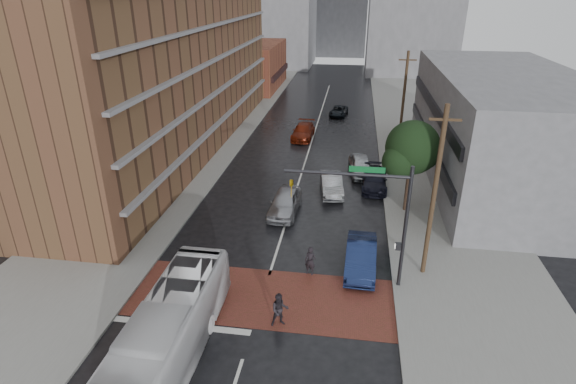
% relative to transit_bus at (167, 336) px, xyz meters
% --- Properties ---
extents(ground, '(160.00, 160.00, 0.00)m').
position_rel_transit_bus_xyz_m(ground, '(3.11, 4.62, -1.53)').
color(ground, black).
rests_on(ground, ground).
extents(crosswalk, '(14.00, 5.00, 0.02)m').
position_rel_transit_bus_xyz_m(crosswalk, '(3.11, 5.12, -1.52)').
color(crosswalk, maroon).
rests_on(crosswalk, ground).
extents(sidewalk_west, '(9.00, 90.00, 0.15)m').
position_rel_transit_bus_xyz_m(sidewalk_west, '(-8.39, 29.62, -1.45)').
color(sidewalk_west, gray).
rests_on(sidewalk_west, ground).
extents(sidewalk_east, '(9.00, 90.00, 0.15)m').
position_rel_transit_bus_xyz_m(sidewalk_east, '(14.61, 29.62, -1.45)').
color(sidewalk_east, gray).
rests_on(sidewalk_east, ground).
extents(apartment_block, '(10.00, 44.00, 28.00)m').
position_rel_transit_bus_xyz_m(apartment_block, '(-10.89, 28.62, 12.47)').
color(apartment_block, brown).
rests_on(apartment_block, ground).
extents(storefront_west, '(8.00, 16.00, 7.00)m').
position_rel_transit_bus_xyz_m(storefront_west, '(-8.89, 58.62, 1.97)').
color(storefront_west, brown).
rests_on(storefront_west, ground).
extents(building_east, '(11.00, 26.00, 9.00)m').
position_rel_transit_bus_xyz_m(building_east, '(19.61, 24.62, 2.97)').
color(building_east, gray).
rests_on(building_east, ground).
extents(distant_tower_center, '(12.00, 10.00, 24.00)m').
position_rel_transit_bus_xyz_m(distant_tower_center, '(3.11, 99.62, 10.47)').
color(distant_tower_center, gray).
rests_on(distant_tower_center, ground).
extents(street_tree, '(4.20, 4.10, 6.90)m').
position_rel_transit_bus_xyz_m(street_tree, '(11.63, 16.65, 3.21)').
color(street_tree, '#332319').
rests_on(street_tree, ground).
extents(signal_mast, '(6.50, 0.30, 7.20)m').
position_rel_transit_bus_xyz_m(signal_mast, '(8.96, 7.12, 3.21)').
color(signal_mast, '#2D2D33').
rests_on(signal_mast, ground).
extents(utility_pole_near, '(1.60, 0.26, 10.00)m').
position_rel_transit_bus_xyz_m(utility_pole_near, '(11.91, 8.62, 3.61)').
color(utility_pole_near, '#473321').
rests_on(utility_pole_near, ground).
extents(utility_pole_far, '(1.60, 0.26, 10.00)m').
position_rel_transit_bus_xyz_m(utility_pole_far, '(11.91, 28.62, 3.61)').
color(utility_pole_far, '#473321').
rests_on(utility_pole_far, ground).
extents(transit_bus, '(2.57, 10.96, 3.05)m').
position_rel_transit_bus_xyz_m(transit_bus, '(0.00, 0.00, 0.00)').
color(transit_bus, silver).
rests_on(transit_bus, ground).
extents(pedestrian_a, '(0.73, 0.58, 1.76)m').
position_rel_transit_bus_xyz_m(pedestrian_a, '(5.43, 7.62, -0.65)').
color(pedestrian_a, black).
rests_on(pedestrian_a, ground).
extents(pedestrian_b, '(1.05, 0.93, 1.82)m').
position_rel_transit_bus_xyz_m(pedestrian_b, '(4.40, 3.12, -0.62)').
color(pedestrian_b, black).
rests_on(pedestrian_b, ground).
extents(car_travel_a, '(2.24, 5.07, 1.70)m').
position_rel_transit_bus_xyz_m(car_travel_a, '(2.81, 15.06, -0.68)').
color(car_travel_a, '#A7A9AF').
rests_on(car_travel_a, ground).
extents(car_travel_b, '(2.26, 4.84, 1.53)m').
position_rel_transit_bus_xyz_m(car_travel_b, '(5.98, 19.07, -0.76)').
color(car_travel_b, '#ADB0B5').
rests_on(car_travel_b, ground).
extents(car_travel_c, '(2.36, 5.38, 1.54)m').
position_rel_transit_bus_xyz_m(car_travel_c, '(2.07, 33.02, -0.76)').
color(car_travel_c, maroon).
rests_on(car_travel_c, ground).
extents(suv_travel, '(2.50, 4.51, 1.20)m').
position_rel_transit_bus_xyz_m(suv_travel, '(5.49, 43.10, -0.93)').
color(suv_travel, black).
rests_on(suv_travel, ground).
extents(car_parked_near, '(1.88, 5.02, 1.64)m').
position_rel_transit_bus_xyz_m(car_parked_near, '(8.31, 8.62, -0.71)').
color(car_parked_near, '#131F45').
rests_on(car_parked_near, ground).
extents(car_parked_mid, '(2.10, 5.01, 1.45)m').
position_rel_transit_bus_xyz_m(car_parked_mid, '(9.41, 20.62, -0.80)').
color(car_parked_mid, black).
rests_on(car_parked_mid, ground).
extents(car_parked_far, '(2.53, 5.00, 1.63)m').
position_rel_transit_bus_xyz_m(car_parked_far, '(8.31, 23.42, -0.71)').
color(car_parked_far, '#B3B7BB').
rests_on(car_parked_far, ground).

